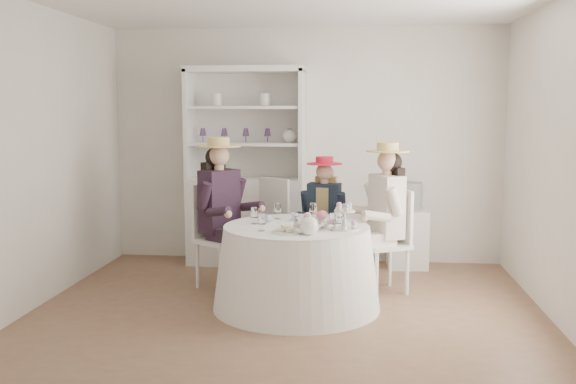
# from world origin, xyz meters

# --- Properties ---
(ground) EXTENTS (4.50, 4.50, 0.00)m
(ground) POSITION_xyz_m (0.00, 0.00, 0.00)
(ground) COLOR brown
(ground) RESTS_ON ground
(wall_back) EXTENTS (4.50, 0.00, 4.50)m
(wall_back) POSITION_xyz_m (0.00, 2.00, 1.35)
(wall_back) COLOR silver
(wall_back) RESTS_ON ground
(wall_front) EXTENTS (4.50, 0.00, 4.50)m
(wall_front) POSITION_xyz_m (0.00, -2.00, 1.35)
(wall_front) COLOR silver
(wall_front) RESTS_ON ground
(wall_left) EXTENTS (0.00, 4.50, 4.50)m
(wall_left) POSITION_xyz_m (-2.25, 0.00, 1.35)
(wall_left) COLOR silver
(wall_left) RESTS_ON ground
(wall_right) EXTENTS (0.00, 4.50, 4.50)m
(wall_right) POSITION_xyz_m (2.25, 0.00, 1.35)
(wall_right) COLOR silver
(wall_right) RESTS_ON ground
(tea_table) EXTENTS (1.50, 1.50, 0.75)m
(tea_table) POSITION_xyz_m (0.07, 0.14, 0.37)
(tea_table) COLOR white
(tea_table) RESTS_ON ground
(hutch) EXTENTS (1.50, 0.94, 2.24)m
(hutch) POSITION_xyz_m (-0.66, 1.77, 0.80)
(hutch) COLOR silver
(hutch) RESTS_ON ground
(side_table) EXTENTS (0.45, 0.45, 0.65)m
(side_table) POSITION_xyz_m (1.17, 1.75, 0.33)
(side_table) COLOR silver
(side_table) RESTS_ON ground
(hatbox) EXTENTS (0.40, 0.40, 0.31)m
(hatbox) POSITION_xyz_m (1.17, 1.75, 0.81)
(hatbox) COLOR black
(hatbox) RESTS_ON side_table
(guest_left) EXTENTS (0.64, 0.61, 1.50)m
(guest_left) POSITION_xyz_m (-0.73, 0.70, 0.84)
(guest_left) COLOR silver
(guest_left) RESTS_ON ground
(guest_mid) EXTENTS (0.48, 0.50, 1.29)m
(guest_mid) POSITION_xyz_m (0.26, 1.10, 0.73)
(guest_mid) COLOR silver
(guest_mid) RESTS_ON ground
(guest_right) EXTENTS (0.62, 0.56, 1.46)m
(guest_right) POSITION_xyz_m (0.86, 0.71, 0.82)
(guest_right) COLOR silver
(guest_right) RESTS_ON ground
(spare_chair) EXTENTS (0.61, 0.61, 1.06)m
(spare_chair) POSITION_xyz_m (-0.19, 1.23, 0.57)
(spare_chair) COLOR silver
(spare_chair) RESTS_ON ground
(teacup_a) EXTENTS (0.10, 0.10, 0.06)m
(teacup_a) POSITION_xyz_m (-0.21, 0.28, 0.78)
(teacup_a) COLOR white
(teacup_a) RESTS_ON tea_table
(teacup_b) EXTENTS (0.07, 0.07, 0.06)m
(teacup_b) POSITION_xyz_m (0.03, 0.39, 0.78)
(teacup_b) COLOR white
(teacup_b) RESTS_ON tea_table
(teacup_c) EXTENTS (0.10, 0.10, 0.07)m
(teacup_c) POSITION_xyz_m (0.34, 0.30, 0.78)
(teacup_c) COLOR white
(teacup_c) RESTS_ON tea_table
(flower_bowl) EXTENTS (0.25, 0.25, 0.05)m
(flower_bowl) POSITION_xyz_m (0.29, 0.10, 0.77)
(flower_bowl) COLOR white
(flower_bowl) RESTS_ON tea_table
(flower_arrangement) EXTENTS (0.20, 0.21, 0.08)m
(flower_arrangement) POSITION_xyz_m (0.25, 0.04, 0.84)
(flower_arrangement) COLOR #D16886
(flower_arrangement) RESTS_ON tea_table
(table_teapot) EXTENTS (0.22, 0.16, 0.17)m
(table_teapot) POSITION_xyz_m (0.21, -0.25, 0.82)
(table_teapot) COLOR white
(table_teapot) RESTS_ON tea_table
(sandwich_plate) EXTENTS (0.26, 0.26, 0.06)m
(sandwich_plate) POSITION_xyz_m (0.02, -0.19, 0.76)
(sandwich_plate) COLOR white
(sandwich_plate) RESTS_ON tea_table
(cupcake_stand) EXTENTS (0.24, 0.24, 0.23)m
(cupcake_stand) POSITION_xyz_m (0.50, 0.00, 0.83)
(cupcake_stand) COLOR white
(cupcake_stand) RESTS_ON tea_table
(stemware_set) EXTENTS (0.83, 0.83, 0.15)m
(stemware_set) POSITION_xyz_m (0.07, 0.14, 0.82)
(stemware_set) COLOR white
(stemware_set) RESTS_ON tea_table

